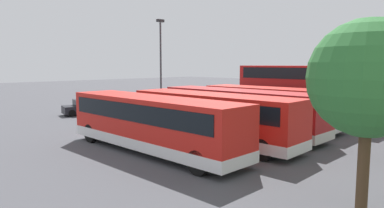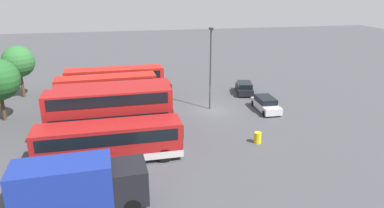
{
  "view_description": "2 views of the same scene",
  "coord_description": "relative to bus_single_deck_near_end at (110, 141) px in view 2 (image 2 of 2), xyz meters",
  "views": [
    {
      "loc": [
        20.3,
        24.63,
        4.68
      ],
      "look_at": [
        0.45,
        4.01,
        1.4
      ],
      "focal_mm": 32.71,
      "sensor_mm": 36.0,
      "label": 1
    },
    {
      "loc": [
        -33.36,
        9.13,
        12.6
      ],
      "look_at": [
        -2.57,
        2.69,
        1.76
      ],
      "focal_mm": 32.34,
      "sensor_mm": 36.0,
      "label": 2
    }
  ],
  "objects": [
    {
      "name": "bus_single_deck_fifth",
      "position": [
        14.62,
        0.55,
        0.0
      ],
      "size": [
        3.11,
        11.22,
        2.95
      ],
      "color": "red",
      "rests_on": "ground"
    },
    {
      "name": "bus_single_deck_fourth",
      "position": [
        11.06,
        -0.24,
        0.0
      ],
      "size": [
        2.87,
        11.98,
        2.95
      ],
      "color": "#A51919",
      "rests_on": "ground"
    },
    {
      "name": "bus_single_deck_sixth",
      "position": [
        18.35,
        -0.36,
        0.0
      ],
      "size": [
        2.86,
        11.89,
        2.95
      ],
      "color": "red",
      "rests_on": "ground"
    },
    {
      "name": "bus_single_deck_third",
      "position": [
        7.55,
        -0.15,
        -0.0
      ],
      "size": [
        3.01,
        10.56,
        2.95
      ],
      "color": "red",
      "rests_on": "ground"
    },
    {
      "name": "bus_double_decker_second",
      "position": [
        3.57,
        -0.05,
        0.82
      ],
      "size": [
        2.83,
        10.32,
        4.55
      ],
      "color": "#A51919",
      "rests_on": "ground"
    },
    {
      "name": "tree_leftmost",
      "position": [
        18.31,
        10.37,
        2.62
      ],
      "size": [
        3.64,
        3.64,
        6.08
      ],
      "color": "#4C3823",
      "rests_on": "ground"
    },
    {
      "name": "ground_plane",
      "position": [
        9.2,
        -10.34,
        -1.62
      ],
      "size": [
        140.0,
        140.0,
        0.0
      ],
      "primitive_type": "plane",
      "color": "#47474C"
    },
    {
      "name": "car_small_green",
      "position": [
        14.22,
        -15.78,
        -0.92
      ],
      "size": [
        4.32,
        2.67,
        1.43
      ],
      "color": "black",
      "rests_on": "ground"
    },
    {
      "name": "waste_bin_yellow",
      "position": [
        0.63,
        -12.03,
        -1.15
      ],
      "size": [
        0.6,
        0.6,
        0.95
      ],
      "primitive_type": "cylinder",
      "color": "yellow",
      "rests_on": "ground"
    },
    {
      "name": "box_truck_blue",
      "position": [
        -5.9,
        1.66,
        0.09
      ],
      "size": [
        2.85,
        7.61,
        3.2
      ],
      "color": "navy",
      "rests_on": "ground"
    },
    {
      "name": "bus_single_deck_near_end",
      "position": [
        0.0,
        0.0,
        0.0
      ],
      "size": [
        2.8,
        10.81,
        2.95
      ],
      "color": "#A51919",
      "rests_on": "ground"
    },
    {
      "name": "lamp_post_tall",
      "position": [
        9.74,
        -10.26,
        3.36
      ],
      "size": [
        0.7,
        0.3,
        8.59
      ],
      "color": "#38383D",
      "rests_on": "ground"
    },
    {
      "name": "car_hatchback_silver",
      "position": [
        8.0,
        -15.91,
        -0.92
      ],
      "size": [
        4.45,
        1.89,
        1.43
      ],
      "color": "silver",
      "rests_on": "ground"
    }
  ]
}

